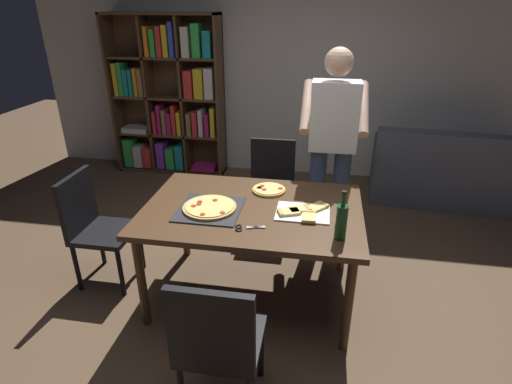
{
  "coord_description": "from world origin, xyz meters",
  "views": [
    {
      "loc": [
        0.44,
        -2.45,
        2.04
      ],
      "look_at": [
        0.0,
        0.15,
        0.8
      ],
      "focal_mm": 28.19,
      "sensor_mm": 36.0,
      "label": 1
    }
  ],
  "objects_px": {
    "dining_table": "(252,217)",
    "pepperoni_pizza_on_tray": "(210,208)",
    "person_serving_pizza": "(332,143)",
    "couch": "(451,175)",
    "chair_near_camera": "(217,341)",
    "chair_far_side": "(271,182)",
    "chair_left_end": "(94,222)",
    "second_pizza_plain": "(269,190)",
    "bookshelf": "(169,100)",
    "kitchen_scissors": "(245,228)",
    "wine_bottle": "(341,221)"
  },
  "relations": [
    {
      "from": "couch",
      "to": "bookshelf",
      "type": "bearing_deg",
      "value": 173.48
    },
    {
      "from": "dining_table",
      "to": "kitchen_scissors",
      "type": "distance_m",
      "value": 0.3
    },
    {
      "from": "chair_left_end",
      "to": "wine_bottle",
      "type": "distance_m",
      "value": 1.89
    },
    {
      "from": "chair_far_side",
      "to": "person_serving_pizza",
      "type": "relative_size",
      "value": 0.51
    },
    {
      "from": "chair_left_end",
      "to": "second_pizza_plain",
      "type": "xyz_separation_m",
      "value": [
        1.32,
        0.29,
        0.25
      ]
    },
    {
      "from": "chair_near_camera",
      "to": "person_serving_pizza",
      "type": "bearing_deg",
      "value": 73.41
    },
    {
      "from": "person_serving_pizza",
      "to": "couch",
      "type": "bearing_deg",
      "value": 41.51
    },
    {
      "from": "chair_far_side",
      "to": "wine_bottle",
      "type": "relative_size",
      "value": 2.85
    },
    {
      "from": "chair_near_camera",
      "to": "chair_left_end",
      "type": "distance_m",
      "value": 1.6
    },
    {
      "from": "chair_left_end",
      "to": "couch",
      "type": "height_order",
      "value": "chair_left_end"
    },
    {
      "from": "pepperoni_pizza_on_tray",
      "to": "wine_bottle",
      "type": "xyz_separation_m",
      "value": [
        0.88,
        -0.23,
        0.1
      ]
    },
    {
      "from": "couch",
      "to": "wine_bottle",
      "type": "relative_size",
      "value": 5.62
    },
    {
      "from": "dining_table",
      "to": "chair_left_end",
      "type": "xyz_separation_m",
      "value": [
        -1.24,
        0.0,
        -0.17
      ]
    },
    {
      "from": "kitchen_scissors",
      "to": "second_pizza_plain",
      "type": "distance_m",
      "value": 0.58
    },
    {
      "from": "chair_near_camera",
      "to": "kitchen_scissors",
      "type": "xyz_separation_m",
      "value": [
        0.0,
        0.71,
        0.24
      ]
    },
    {
      "from": "chair_left_end",
      "to": "person_serving_pizza",
      "type": "xyz_separation_m",
      "value": [
        1.77,
        0.78,
        0.49
      ]
    },
    {
      "from": "couch",
      "to": "pepperoni_pizza_on_tray",
      "type": "xyz_separation_m",
      "value": [
        -2.18,
        -2.07,
        0.46
      ]
    },
    {
      "from": "dining_table",
      "to": "pepperoni_pizza_on_tray",
      "type": "bearing_deg",
      "value": -163.64
    },
    {
      "from": "person_serving_pizza",
      "to": "wine_bottle",
      "type": "relative_size",
      "value": 5.54
    },
    {
      "from": "couch",
      "to": "bookshelf",
      "type": "distance_m",
      "value": 3.46
    },
    {
      "from": "pepperoni_pizza_on_tray",
      "to": "second_pizza_plain",
      "type": "height_order",
      "value": "pepperoni_pizza_on_tray"
    },
    {
      "from": "chair_left_end",
      "to": "chair_near_camera",
      "type": "bearing_deg",
      "value": -38.85
    },
    {
      "from": "person_serving_pizza",
      "to": "pepperoni_pizza_on_tray",
      "type": "height_order",
      "value": "person_serving_pizza"
    },
    {
      "from": "chair_near_camera",
      "to": "wine_bottle",
      "type": "bearing_deg",
      "value": 49.37
    },
    {
      "from": "dining_table",
      "to": "kitchen_scissors",
      "type": "bearing_deg",
      "value": -89.35
    },
    {
      "from": "chair_far_side",
      "to": "pepperoni_pizza_on_tray",
      "type": "relative_size",
      "value": 2.09
    },
    {
      "from": "chair_far_side",
      "to": "bookshelf",
      "type": "distance_m",
      "value": 2.07
    },
    {
      "from": "second_pizza_plain",
      "to": "pepperoni_pizza_on_tray",
      "type": "bearing_deg",
      "value": -134.02
    },
    {
      "from": "couch",
      "to": "pepperoni_pizza_on_tray",
      "type": "height_order",
      "value": "couch"
    },
    {
      "from": "person_serving_pizza",
      "to": "dining_table",
      "type": "bearing_deg",
      "value": -124.21
    },
    {
      "from": "chair_near_camera",
      "to": "chair_far_side",
      "type": "xyz_separation_m",
      "value": [
        0.0,
        2.0,
        0.0
      ]
    },
    {
      "from": "dining_table",
      "to": "person_serving_pizza",
      "type": "height_order",
      "value": "person_serving_pizza"
    },
    {
      "from": "chair_near_camera",
      "to": "kitchen_scissors",
      "type": "bearing_deg",
      "value": 89.73
    },
    {
      "from": "wine_bottle",
      "to": "chair_left_end",
      "type": "bearing_deg",
      "value": 170.38
    },
    {
      "from": "dining_table",
      "to": "chair_near_camera",
      "type": "height_order",
      "value": "chair_near_camera"
    },
    {
      "from": "pepperoni_pizza_on_tray",
      "to": "wine_bottle",
      "type": "bearing_deg",
      "value": -14.55
    },
    {
      "from": "pepperoni_pizza_on_tray",
      "to": "chair_near_camera",
      "type": "bearing_deg",
      "value": -72.79
    },
    {
      "from": "chair_near_camera",
      "to": "bookshelf",
      "type": "xyz_separation_m",
      "value": [
        -1.49,
        3.37,
        0.42
      ]
    },
    {
      "from": "dining_table",
      "to": "pepperoni_pizza_on_tray",
      "type": "height_order",
      "value": "pepperoni_pizza_on_tray"
    },
    {
      "from": "chair_far_side",
      "to": "second_pizza_plain",
      "type": "xyz_separation_m",
      "value": [
        0.08,
        -0.71,
        0.25
      ]
    },
    {
      "from": "chair_far_side",
      "to": "dining_table",
      "type": "bearing_deg",
      "value": -90.0
    },
    {
      "from": "dining_table",
      "to": "chair_near_camera",
      "type": "relative_size",
      "value": 1.68
    },
    {
      "from": "chair_left_end",
      "to": "second_pizza_plain",
      "type": "relative_size",
      "value": 3.57
    },
    {
      "from": "pepperoni_pizza_on_tray",
      "to": "dining_table",
      "type": "bearing_deg",
      "value": 16.36
    },
    {
      "from": "chair_left_end",
      "to": "second_pizza_plain",
      "type": "height_order",
      "value": "chair_left_end"
    },
    {
      "from": "wine_bottle",
      "to": "second_pizza_plain",
      "type": "xyz_separation_m",
      "value": [
        -0.52,
        0.6,
        -0.11
      ]
    },
    {
      "from": "dining_table",
      "to": "bookshelf",
      "type": "distance_m",
      "value": 2.81
    },
    {
      "from": "person_serving_pizza",
      "to": "pepperoni_pizza_on_tray",
      "type": "distance_m",
      "value": 1.21
    },
    {
      "from": "couch",
      "to": "bookshelf",
      "type": "height_order",
      "value": "bookshelf"
    },
    {
      "from": "chair_near_camera",
      "to": "bookshelf",
      "type": "distance_m",
      "value": 3.71
    }
  ]
}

